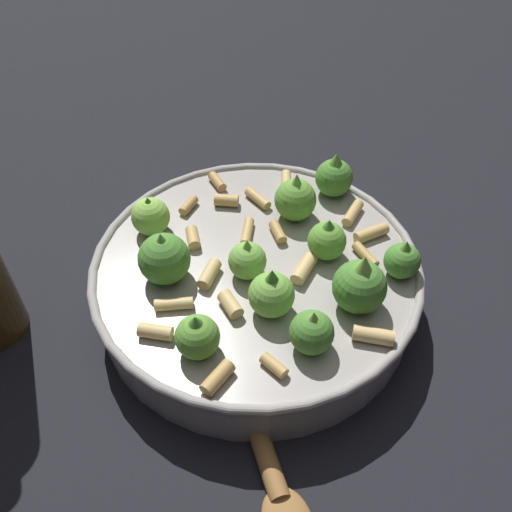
{
  "coord_description": "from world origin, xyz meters",
  "views": [
    {
      "loc": [
        0.02,
        0.34,
        0.41
      ],
      "look_at": [
        0.0,
        0.0,
        0.06
      ],
      "focal_mm": 38.61,
      "sensor_mm": 36.0,
      "label": 1
    }
  ],
  "objects": [
    {
      "name": "ground_plane",
      "position": [
        0.0,
        0.0,
        0.0
      ],
      "size": [
        2.4,
        2.4,
        0.0
      ],
      "primitive_type": "plane",
      "color": "black"
    },
    {
      "name": "cooking_pan",
      "position": [
        -0.0,
        0.0,
        0.03
      ],
      "size": [
        0.3,
        0.3,
        0.11
      ],
      "color": "#9E9993",
      "rests_on": "ground"
    },
    {
      "name": "wooden_spoon",
      "position": [
        0.01,
        0.13,
        0.01
      ],
      "size": [
        0.08,
        0.23,
        0.02
      ],
      "color": "olive",
      "rests_on": "ground"
    }
  ]
}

